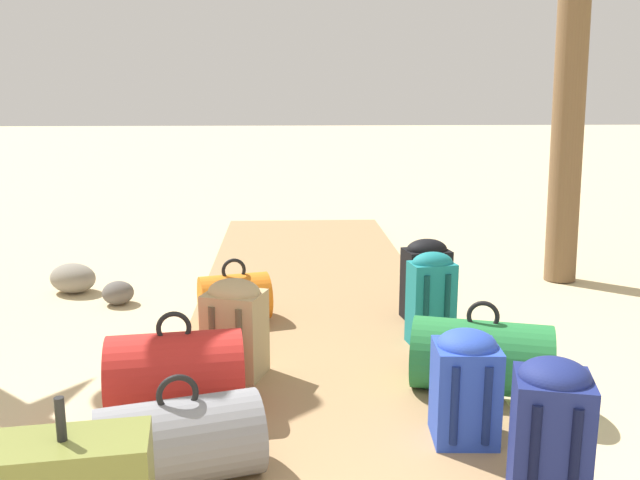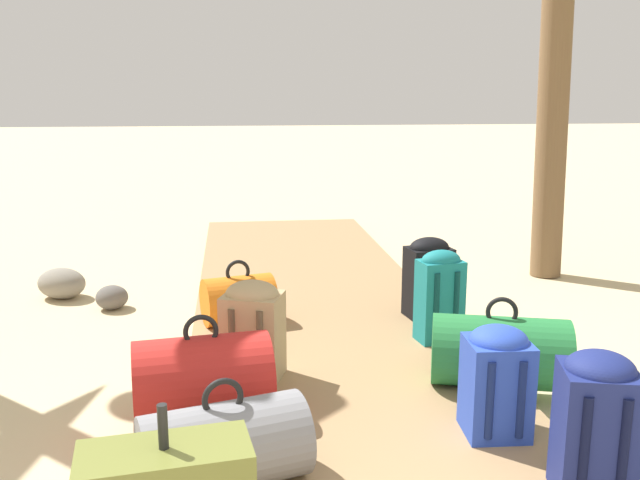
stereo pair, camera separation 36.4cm
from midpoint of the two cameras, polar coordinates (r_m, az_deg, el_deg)
The scene contains 13 objects.
ground_plane at distance 4.03m, azimuth 3.07°, elevation -11.04°, with size 60.00×60.00×0.00m, color #D1BA8C.
boardwalk at distance 4.70m, azimuth 2.13°, elevation -7.06°, with size 1.74×7.35×0.08m, color #9E7A51.
backpack_black at distance 4.69m, azimuth 11.03°, elevation -3.09°, with size 0.33×0.28×0.55m.
duffel_bag_grey at distance 2.81m, azimuth -7.84°, elevation -16.33°, with size 0.70×0.50×0.45m.
backpack_navy at distance 2.75m, azimuth 22.40°, elevation -14.69°, with size 0.32×0.32×0.59m.
backpack_blue at distance 3.16m, azimuth 15.34°, elevation -11.44°, with size 0.29×0.29×0.51m.
backpack_teal at distance 4.24m, azimuth 11.71°, elevation -4.63°, with size 0.29×0.23×0.58m.
duffel_bag_orange at distance 4.62m, azimuth -4.89°, elevation -4.81°, with size 0.52×0.42×0.43m.
backpack_tan at distance 3.71m, azimuth -4.31°, elevation -7.11°, with size 0.37×0.33×0.54m.
duffel_bag_green at distance 3.68m, azimuth 16.07°, elevation -9.35°, with size 0.77×0.56×0.48m.
duffel_bag_red at distance 3.35m, azimuth -8.83°, elevation -10.97°, with size 0.68×0.48×0.51m.
rock_left_far at distance 5.82m, azimuth -18.22°, elevation -3.05°, with size 0.40×0.31×0.24m, color gray.
rock_left_mid at distance 5.41m, azimuth -14.64°, elevation -4.30°, with size 0.24×0.24×0.18m, color #5B5651.
Camera 1 is at (-0.23, -0.76, 1.59)m, focal length 38.43 mm.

